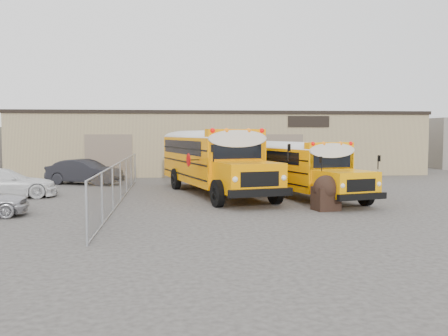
{
  "coord_description": "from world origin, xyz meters",
  "views": [
    {
      "loc": [
        -3.68,
        -19.73,
        3.08
      ],
      "look_at": [
        -1.48,
        1.28,
        1.6
      ],
      "focal_mm": 40.0,
      "sensor_mm": 36.0,
      "label": 1
    }
  ],
  "objects": [
    {
      "name": "ground",
      "position": [
        0.0,
        0.0,
        0.0
      ],
      "size": [
        120.0,
        120.0,
        0.0
      ],
      "primitive_type": "plane",
      "color": "#393735",
      "rests_on": "ground"
    },
    {
      "name": "warehouse",
      "position": [
        -0.0,
        19.99,
        2.37
      ],
      "size": [
        30.2,
        10.2,
        4.67
      ],
      "color": "tan",
      "rests_on": "ground"
    },
    {
      "name": "chainlink_fence",
      "position": [
        -6.0,
        3.0,
        0.9
      ],
      "size": [
        0.07,
        18.07,
        1.81
      ],
      "color": "#999CA1",
      "rests_on": "ground"
    },
    {
      "name": "school_bus_left",
      "position": [
        -3.25,
        12.28,
        1.91
      ],
      "size": [
        5.33,
        11.62,
        3.31
      ],
      "color": "#FF9300",
      "rests_on": "ground"
    },
    {
      "name": "school_bus_right",
      "position": [
        0.79,
        9.32,
        1.57
      ],
      "size": [
        4.74,
        9.56,
        2.72
      ],
      "color": "#FFA002",
      "rests_on": "ground"
    },
    {
      "name": "tarp_bundle",
      "position": [
        2.42,
        -0.5,
        0.72
      ],
      "size": [
        1.08,
        1.03,
        1.41
      ],
      "color": "black",
      "rests_on": "ground"
    },
    {
      "name": "car_white",
      "position": [
        -11.66,
        4.79,
        0.71
      ],
      "size": [
        5.18,
        2.92,
        1.42
      ],
      "primitive_type": "imported",
      "rotation": [
        0.0,
        0.0,
        1.77
      ],
      "color": "white",
      "rests_on": "ground"
    },
    {
      "name": "car_dark",
      "position": [
        -8.92,
        10.88,
        0.75
      ],
      "size": [
        4.84,
        3.22,
        1.51
      ],
      "primitive_type": "imported",
      "rotation": [
        0.0,
        0.0,
        1.18
      ],
      "color": "black",
      "rests_on": "ground"
    }
  ]
}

